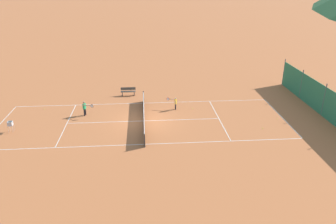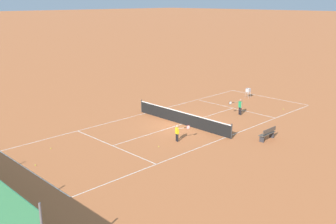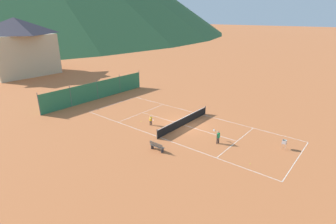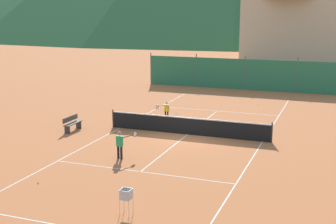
{
  "view_description": "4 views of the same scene",
  "coord_description": "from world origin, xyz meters",
  "px_view_note": "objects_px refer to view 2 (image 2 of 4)",
  "views": [
    {
      "loc": [
        25.17,
        0.05,
        11.53
      ],
      "look_at": [
        -0.31,
        2.05,
        0.62
      ],
      "focal_mm": 35.0,
      "sensor_mm": 36.0,
      "label": 1
    },
    {
      "loc": [
        -19.15,
        20.3,
        8.96
      ],
      "look_at": [
        1.39,
        0.07,
        0.67
      ],
      "focal_mm": 42.0,
      "sensor_mm": 36.0,
      "label": 2
    },
    {
      "loc": [
        -22.17,
        -15.58,
        11.61
      ],
      "look_at": [
        -0.2,
        2.12,
        1.13
      ],
      "focal_mm": 28.0,
      "sensor_mm": 36.0,
      "label": 3
    },
    {
      "loc": [
        7.66,
        -23.58,
        6.77
      ],
      "look_at": [
        -1.78,
        1.7,
        0.77
      ],
      "focal_mm": 50.0,
      "sensor_mm": 36.0,
      "label": 4
    }
  ],
  "objects_px": {
    "ball_hopper": "(248,91)",
    "courtside_bench": "(268,134)",
    "tennis_ball_mid_court": "(35,165)",
    "tennis_ball_by_net_right": "(159,147)",
    "player_far_baseline": "(240,106)",
    "player_near_service": "(178,132)",
    "tennis_ball_near_corner": "(51,148)",
    "tennis_ball_service_box": "(283,109)",
    "tennis_net": "(182,118)"
  },
  "relations": [
    {
      "from": "tennis_net",
      "to": "tennis_ball_mid_court",
      "type": "relative_size",
      "value": 139.09
    },
    {
      "from": "tennis_ball_mid_court",
      "to": "tennis_ball_service_box",
      "type": "distance_m",
      "value": 20.78
    },
    {
      "from": "tennis_ball_near_corner",
      "to": "ball_hopper",
      "type": "relative_size",
      "value": 0.07
    },
    {
      "from": "tennis_ball_near_corner",
      "to": "tennis_ball_by_net_right",
      "type": "relative_size",
      "value": 1.0
    },
    {
      "from": "tennis_ball_mid_court",
      "to": "courtside_bench",
      "type": "xyz_separation_m",
      "value": [
        -6.86,
        -12.89,
        0.42
      ]
    },
    {
      "from": "tennis_net",
      "to": "ball_hopper",
      "type": "bearing_deg",
      "value": -83.18
    },
    {
      "from": "ball_hopper",
      "to": "courtside_bench",
      "type": "bearing_deg",
      "value": 130.53
    },
    {
      "from": "tennis_net",
      "to": "player_near_service",
      "type": "relative_size",
      "value": 8.11
    },
    {
      "from": "tennis_ball_near_corner",
      "to": "tennis_ball_by_net_right",
      "type": "distance_m",
      "value": 6.72
    },
    {
      "from": "tennis_ball_mid_court",
      "to": "tennis_ball_by_net_right",
      "type": "bearing_deg",
      "value": -111.9
    },
    {
      "from": "courtside_bench",
      "to": "tennis_ball_near_corner",
      "type": "bearing_deg",
      "value": 52.03
    },
    {
      "from": "tennis_ball_by_net_right",
      "to": "ball_hopper",
      "type": "relative_size",
      "value": 0.07
    },
    {
      "from": "player_far_baseline",
      "to": "courtside_bench",
      "type": "distance_m",
      "value": 5.98
    },
    {
      "from": "tennis_ball_service_box",
      "to": "courtside_bench",
      "type": "distance_m",
      "value": 8.17
    },
    {
      "from": "player_near_service",
      "to": "tennis_ball_near_corner",
      "type": "distance_m",
      "value": 8.08
    },
    {
      "from": "player_near_service",
      "to": "tennis_ball_service_box",
      "type": "distance_m",
      "value": 11.97
    },
    {
      "from": "player_far_baseline",
      "to": "ball_hopper",
      "type": "distance_m",
      "value": 6.0
    },
    {
      "from": "tennis_ball_near_corner",
      "to": "courtside_bench",
      "type": "height_order",
      "value": "courtside_bench"
    },
    {
      "from": "tennis_ball_service_box",
      "to": "tennis_net",
      "type": "bearing_deg",
      "value": 70.35
    },
    {
      "from": "tennis_ball_mid_court",
      "to": "tennis_ball_near_corner",
      "type": "bearing_deg",
      "value": -47.68
    },
    {
      "from": "player_near_service",
      "to": "tennis_net",
      "type": "bearing_deg",
      "value": -50.49
    },
    {
      "from": "tennis_ball_service_box",
      "to": "courtside_bench",
      "type": "relative_size",
      "value": 0.04
    },
    {
      "from": "tennis_ball_mid_court",
      "to": "tennis_net",
      "type": "bearing_deg",
      "value": -92.6
    },
    {
      "from": "tennis_net",
      "to": "ball_hopper",
      "type": "height_order",
      "value": "tennis_net"
    },
    {
      "from": "tennis_ball_mid_court",
      "to": "courtside_bench",
      "type": "bearing_deg",
      "value": -118.02
    },
    {
      "from": "player_far_baseline",
      "to": "tennis_ball_near_corner",
      "type": "relative_size",
      "value": 19.81
    },
    {
      "from": "ball_hopper",
      "to": "courtside_bench",
      "type": "height_order",
      "value": "ball_hopper"
    },
    {
      "from": "player_far_baseline",
      "to": "courtside_bench",
      "type": "bearing_deg",
      "value": 143.22
    },
    {
      "from": "tennis_ball_mid_court",
      "to": "courtside_bench",
      "type": "distance_m",
      "value": 14.61
    },
    {
      "from": "ball_hopper",
      "to": "courtside_bench",
      "type": "distance_m",
      "value": 11.68
    },
    {
      "from": "tennis_net",
      "to": "player_far_baseline",
      "type": "bearing_deg",
      "value": -107.05
    },
    {
      "from": "player_near_service",
      "to": "ball_hopper",
      "type": "distance_m",
      "value": 13.73
    },
    {
      "from": "player_near_service",
      "to": "tennis_ball_service_box",
      "type": "height_order",
      "value": "player_near_service"
    },
    {
      "from": "ball_hopper",
      "to": "player_near_service",
      "type": "bearing_deg",
      "value": 105.16
    },
    {
      "from": "tennis_ball_mid_court",
      "to": "tennis_ball_by_net_right",
      "type": "height_order",
      "value": "same"
    },
    {
      "from": "player_near_service",
      "to": "courtside_bench",
      "type": "distance_m",
      "value": 5.93
    },
    {
      "from": "tennis_ball_mid_court",
      "to": "courtside_bench",
      "type": "height_order",
      "value": "courtside_bench"
    },
    {
      "from": "tennis_ball_near_corner",
      "to": "courtside_bench",
      "type": "relative_size",
      "value": 0.04
    },
    {
      "from": "player_near_service",
      "to": "tennis_ball_by_net_right",
      "type": "xyz_separation_m",
      "value": [
        0.09,
        1.63,
        -0.63
      ]
    },
    {
      "from": "tennis_ball_service_box",
      "to": "tennis_ball_by_net_right",
      "type": "distance_m",
      "value": 13.58
    },
    {
      "from": "tennis_ball_mid_court",
      "to": "tennis_ball_by_net_right",
      "type": "xyz_separation_m",
      "value": [
        -2.77,
        -6.89,
        0.0
      ]
    },
    {
      "from": "ball_hopper",
      "to": "courtside_bench",
      "type": "xyz_separation_m",
      "value": [
        -7.59,
        8.88,
        -0.21
      ]
    },
    {
      "from": "tennis_net",
      "to": "tennis_ball_near_corner",
      "type": "bearing_deg",
      "value": 76.7
    },
    {
      "from": "tennis_ball_mid_court",
      "to": "courtside_bench",
      "type": "relative_size",
      "value": 0.04
    },
    {
      "from": "player_far_baseline",
      "to": "tennis_ball_near_corner",
      "type": "bearing_deg",
      "value": 75.37
    },
    {
      "from": "tennis_ball_near_corner",
      "to": "tennis_ball_by_net_right",
      "type": "xyz_separation_m",
      "value": [
        -4.49,
        -5.0,
        0.0
      ]
    },
    {
      "from": "tennis_ball_by_net_right",
      "to": "courtside_bench",
      "type": "distance_m",
      "value": 7.27
    },
    {
      "from": "player_near_service",
      "to": "courtside_bench",
      "type": "xyz_separation_m",
      "value": [
        -4.0,
        -4.37,
        -0.21
      ]
    },
    {
      "from": "tennis_net",
      "to": "tennis_ball_mid_court",
      "type": "xyz_separation_m",
      "value": [
        0.52,
        11.36,
        -0.47
      ]
    },
    {
      "from": "tennis_net",
      "to": "player_far_baseline",
      "type": "distance_m",
      "value": 5.34
    }
  ]
}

